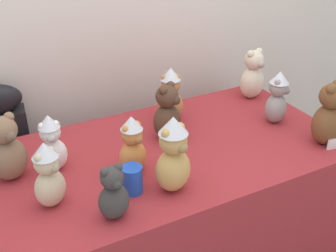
% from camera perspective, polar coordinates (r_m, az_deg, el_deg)
% --- Properties ---
extents(display_table, '(1.59, 0.85, 0.73)m').
position_cam_1_polar(display_table, '(2.10, -0.00, -11.64)').
color(display_table, maroon).
rests_on(display_table, ground_plane).
extents(instrument_case, '(0.29, 0.15, 0.95)m').
position_cam_1_polar(instrument_case, '(2.33, -20.93, -5.56)').
color(instrument_case, black).
rests_on(instrument_case, ground_plane).
extents(teddy_bear_charcoal, '(0.12, 0.10, 0.22)m').
position_cam_1_polar(teddy_bear_charcoal, '(1.47, -7.40, -9.10)').
color(teddy_bear_charcoal, '#383533').
rests_on(teddy_bear_charcoal, display_table).
extents(teddy_bear_caramel, '(0.15, 0.14, 0.28)m').
position_cam_1_polar(teddy_bear_caramel, '(2.06, 0.36, 4.16)').
color(teddy_bear_caramel, '#B27A42').
rests_on(teddy_bear_caramel, display_table).
extents(teddy_bear_ash, '(0.16, 0.15, 0.27)m').
position_cam_1_polar(teddy_bear_ash, '(2.11, 14.53, 3.70)').
color(teddy_bear_ash, gray).
rests_on(teddy_bear_ash, display_table).
extents(teddy_bear_cream, '(0.16, 0.14, 0.28)m').
position_cam_1_polar(teddy_bear_cream, '(2.36, 11.38, 6.71)').
color(teddy_bear_cream, beige).
rests_on(teddy_bear_cream, display_table).
extents(teddy_bear_honey, '(0.17, 0.16, 0.31)m').
position_cam_1_polar(teddy_bear_honey, '(1.56, 0.71, -3.99)').
color(teddy_bear_honey, tan).
rests_on(teddy_bear_honey, display_table).
extents(teddy_bear_ginger, '(0.14, 0.13, 0.26)m').
position_cam_1_polar(teddy_bear_ginger, '(1.68, -4.82, -2.67)').
color(teddy_bear_ginger, '#D17F3D').
rests_on(teddy_bear_ginger, display_table).
extents(teddy_bear_mocha, '(0.18, 0.17, 0.28)m').
position_cam_1_polar(teddy_bear_mocha, '(1.75, -20.86, -3.05)').
color(teddy_bear_mocha, '#7F6047').
rests_on(teddy_bear_mocha, display_table).
extents(teddy_bear_chestnut, '(0.19, 0.18, 0.30)m').
position_cam_1_polar(teddy_bear_chestnut, '(2.00, 20.86, 1.34)').
color(teddy_bear_chestnut, brown).
rests_on(teddy_bear_chestnut, display_table).
extents(teddy_bear_cocoa, '(0.18, 0.17, 0.27)m').
position_cam_1_polar(teddy_bear_cocoa, '(1.91, -0.12, 1.68)').
color(teddy_bear_cocoa, '#4C3323').
rests_on(teddy_bear_cocoa, display_table).
extents(teddy_bear_snow, '(0.12, 0.11, 0.25)m').
position_cam_1_polar(teddy_bear_snow, '(1.75, -15.44, -2.29)').
color(teddy_bear_snow, white).
rests_on(teddy_bear_snow, display_table).
extents(teddy_bear_sand, '(0.15, 0.15, 0.26)m').
position_cam_1_polar(teddy_bear_sand, '(1.56, -15.86, -6.44)').
color(teddy_bear_sand, '#CCB78E').
rests_on(teddy_bear_sand, display_table).
extents(party_cup_blue, '(0.08, 0.08, 0.11)m').
position_cam_1_polar(party_cup_blue, '(1.61, -4.86, -7.20)').
color(party_cup_blue, blue).
rests_on(party_cup_blue, display_table).
extents(name_card_front_left, '(0.07, 0.02, 0.05)m').
position_cam_1_polar(name_card_front_left, '(2.01, 21.57, -2.25)').
color(name_card_front_left, white).
rests_on(name_card_front_left, display_table).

